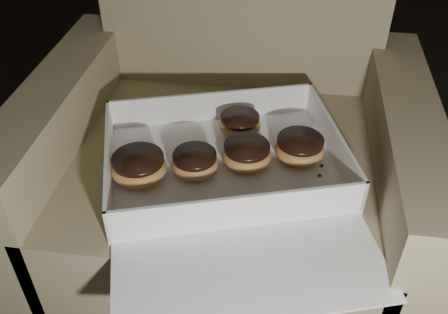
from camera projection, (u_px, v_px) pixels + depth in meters
armchair at (228, 173)px, 1.13m from camera, size 0.80×0.68×0.84m
bakery_box at (230, 178)px, 0.92m from camera, size 0.57×0.62×0.07m
donut_a at (139, 167)px, 0.92m from camera, size 0.10×0.10×0.05m
donut_b at (300, 148)px, 0.96m from camera, size 0.10×0.10×0.05m
donut_c at (195, 163)px, 0.93m from camera, size 0.09×0.09×0.04m
donut_d at (240, 124)px, 1.03m from camera, size 0.09×0.09×0.04m
donut_e at (247, 154)px, 0.95m from camera, size 0.09×0.09×0.05m
crumb_a at (289, 204)px, 0.88m from camera, size 0.01×0.01×0.00m
crumb_b at (320, 175)px, 0.94m from camera, size 0.01×0.01×0.00m
crumb_c at (322, 165)px, 0.96m from camera, size 0.01×0.01×0.00m
crumb_d at (337, 199)px, 0.89m from camera, size 0.01×0.01×0.00m
crumb_e at (160, 215)px, 0.86m from camera, size 0.01×0.01×0.00m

